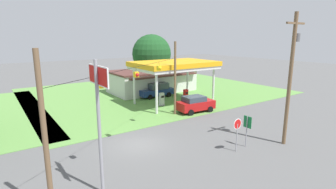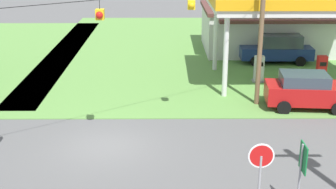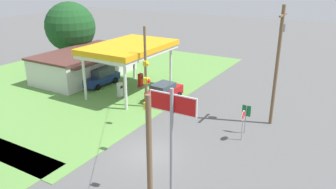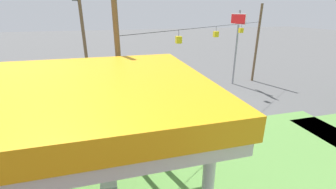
{
  "view_description": "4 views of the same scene",
  "coord_description": "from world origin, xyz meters",
  "px_view_note": "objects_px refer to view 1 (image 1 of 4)",
  "views": [
    {
      "loc": [
        -8.93,
        -16.96,
        8.2
      ],
      "look_at": [
        4.58,
        2.5,
        2.98
      ],
      "focal_mm": 28.0,
      "sensor_mm": 36.0,
      "label": 1
    },
    {
      "loc": [
        2.46,
        -17.76,
        8.43
      ],
      "look_at": [
        2.6,
        1.89,
        1.63
      ],
      "focal_mm": 50.0,
      "sensor_mm": 36.0,
      "label": 2
    },
    {
      "loc": [
        -17.05,
        -11.67,
        12.17
      ],
      "look_at": [
        5.27,
        1.43,
        2.57
      ],
      "focal_mm": 35.0,
      "sensor_mm": 36.0,
      "label": 3
    },
    {
      "loc": [
        7.66,
        15.16,
        7.07
      ],
      "look_at": [
        3.7,
        0.49,
        1.41
      ],
      "focal_mm": 24.0,
      "sensor_mm": 36.0,
      "label": 4
    }
  ],
  "objects_px": {
    "fuel_pump_far": "(186,96)",
    "tree_behind_station": "(152,54)",
    "car_at_pumps_rear": "(157,90)",
    "route_sign": "(247,125)",
    "stop_sign_overhead": "(99,100)",
    "stop_sign_roadside": "(237,128)",
    "utility_pole_main": "(291,73)",
    "fuel_pump_near": "(162,100)",
    "car_at_pumps_front": "(195,104)",
    "gas_station_store": "(152,81)",
    "gas_station_canopy": "(174,66)"
  },
  "relations": [
    {
      "from": "fuel_pump_far",
      "to": "car_at_pumps_rear",
      "type": "relative_size",
      "value": 0.33
    },
    {
      "from": "stop_sign_roadside",
      "to": "utility_pole_main",
      "type": "height_order",
      "value": "utility_pole_main"
    },
    {
      "from": "stop_sign_overhead",
      "to": "stop_sign_roadside",
      "type": "bearing_deg",
      "value": -3.26
    },
    {
      "from": "gas_station_store",
      "to": "tree_behind_station",
      "type": "xyz_separation_m",
      "value": [
        3.48,
        5.76,
        3.62
      ]
    },
    {
      "from": "car_at_pumps_front",
      "to": "fuel_pump_far",
      "type": "bearing_deg",
      "value": 68.99
    },
    {
      "from": "stop_sign_roadside",
      "to": "car_at_pumps_rear",
      "type": "bearing_deg",
      "value": -104.53
    },
    {
      "from": "fuel_pump_far",
      "to": "tree_behind_station",
      "type": "relative_size",
      "value": 0.18
    },
    {
      "from": "fuel_pump_far",
      "to": "car_at_pumps_front",
      "type": "bearing_deg",
      "value": -115.89
    },
    {
      "from": "stop_sign_overhead",
      "to": "utility_pole_main",
      "type": "xyz_separation_m",
      "value": [
        14.12,
        -1.74,
        0.42
      ]
    },
    {
      "from": "gas_station_canopy",
      "to": "tree_behind_station",
      "type": "relative_size",
      "value": 1.13
    },
    {
      "from": "gas_station_canopy",
      "to": "stop_sign_roadside",
      "type": "height_order",
      "value": "gas_station_canopy"
    },
    {
      "from": "fuel_pump_near",
      "to": "car_at_pumps_rear",
      "type": "bearing_deg",
      "value": 64.71
    },
    {
      "from": "route_sign",
      "to": "tree_behind_station",
      "type": "distance_m",
      "value": 29.17
    },
    {
      "from": "gas_station_store",
      "to": "utility_pole_main",
      "type": "xyz_separation_m",
      "value": [
        -2.06,
        -23.27,
        3.9
      ]
    },
    {
      "from": "fuel_pump_near",
      "to": "utility_pole_main",
      "type": "distance_m",
      "value": 15.95
    },
    {
      "from": "fuel_pump_near",
      "to": "stop_sign_roadside",
      "type": "height_order",
      "value": "stop_sign_roadside"
    },
    {
      "from": "gas_station_store",
      "to": "route_sign",
      "type": "bearing_deg",
      "value": -102.79
    },
    {
      "from": "car_at_pumps_front",
      "to": "stop_sign_roadside",
      "type": "height_order",
      "value": "stop_sign_roadside"
    },
    {
      "from": "gas_station_store",
      "to": "utility_pole_main",
      "type": "height_order",
      "value": "utility_pole_main"
    },
    {
      "from": "route_sign",
      "to": "gas_station_store",
      "type": "bearing_deg",
      "value": 77.21
    },
    {
      "from": "gas_station_store",
      "to": "car_at_pumps_rear",
      "type": "relative_size",
      "value": 2.59
    },
    {
      "from": "utility_pole_main",
      "to": "stop_sign_overhead",
      "type": "bearing_deg",
      "value": 172.97
    },
    {
      "from": "fuel_pump_far",
      "to": "route_sign",
      "type": "bearing_deg",
      "value": -110.23
    },
    {
      "from": "gas_station_store",
      "to": "route_sign",
      "type": "relative_size",
      "value": 5.25
    },
    {
      "from": "car_at_pumps_rear",
      "to": "tree_behind_station",
      "type": "distance_m",
      "value": 11.57
    },
    {
      "from": "route_sign",
      "to": "car_at_pumps_rear",
      "type": "bearing_deg",
      "value": 79.27
    },
    {
      "from": "stop_sign_overhead",
      "to": "route_sign",
      "type": "distance_m",
      "value": 11.72
    },
    {
      "from": "gas_station_store",
      "to": "car_at_pumps_front",
      "type": "xyz_separation_m",
      "value": [
        -2.03,
        -12.54,
        -0.71
      ]
    },
    {
      "from": "car_at_pumps_rear",
      "to": "route_sign",
      "type": "height_order",
      "value": "route_sign"
    },
    {
      "from": "stop_sign_roadside",
      "to": "tree_behind_station",
      "type": "bearing_deg",
      "value": -109.33
    },
    {
      "from": "car_at_pumps_front",
      "to": "utility_pole_main",
      "type": "bearing_deg",
      "value": -85.29
    },
    {
      "from": "fuel_pump_far",
      "to": "tree_behind_station",
      "type": "bearing_deg",
      "value": 76.34
    },
    {
      "from": "stop_sign_roadside",
      "to": "stop_sign_overhead",
      "type": "distance_m",
      "value": 10.45
    },
    {
      "from": "gas_station_store",
      "to": "route_sign",
      "type": "height_order",
      "value": "gas_station_store"
    },
    {
      "from": "car_at_pumps_rear",
      "to": "stop_sign_overhead",
      "type": "distance_m",
      "value": 23.41
    },
    {
      "from": "fuel_pump_near",
      "to": "stop_sign_overhead",
      "type": "relative_size",
      "value": 0.22
    },
    {
      "from": "gas_station_store",
      "to": "fuel_pump_far",
      "type": "distance_m",
      "value": 8.19
    },
    {
      "from": "route_sign",
      "to": "fuel_pump_far",
      "type": "bearing_deg",
      "value": 69.77
    },
    {
      "from": "fuel_pump_far",
      "to": "utility_pole_main",
      "type": "xyz_separation_m",
      "value": [
        -2.16,
        -15.13,
        4.8
      ]
    },
    {
      "from": "fuel_pump_far",
      "to": "tree_behind_station",
      "type": "height_order",
      "value": "tree_behind_station"
    },
    {
      "from": "gas_station_store",
      "to": "tree_behind_station",
      "type": "relative_size",
      "value": 1.45
    },
    {
      "from": "car_at_pumps_rear",
      "to": "stop_sign_roadside",
      "type": "bearing_deg",
      "value": 76.68
    },
    {
      "from": "stop_sign_overhead",
      "to": "tree_behind_station",
      "type": "height_order",
      "value": "tree_behind_station"
    },
    {
      "from": "gas_station_store",
      "to": "fuel_pump_far",
      "type": "xyz_separation_m",
      "value": [
        0.1,
        -8.14,
        -0.9
      ]
    },
    {
      "from": "gas_station_canopy",
      "to": "car_at_pumps_front",
      "type": "height_order",
      "value": "gas_station_canopy"
    },
    {
      "from": "fuel_pump_near",
      "to": "car_at_pumps_rear",
      "type": "xyz_separation_m",
      "value": [
        2.08,
        4.4,
        0.23
      ]
    },
    {
      "from": "fuel_pump_far",
      "to": "stop_sign_overhead",
      "type": "distance_m",
      "value": 21.53
    },
    {
      "from": "gas_station_store",
      "to": "stop_sign_overhead",
      "type": "distance_m",
      "value": 27.16
    },
    {
      "from": "gas_station_canopy",
      "to": "tree_behind_station",
      "type": "xyz_separation_m",
      "value": [
        5.23,
        13.9,
        0.5
      ]
    },
    {
      "from": "stop_sign_overhead",
      "to": "route_sign",
      "type": "relative_size",
      "value": 2.98
    }
  ]
}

